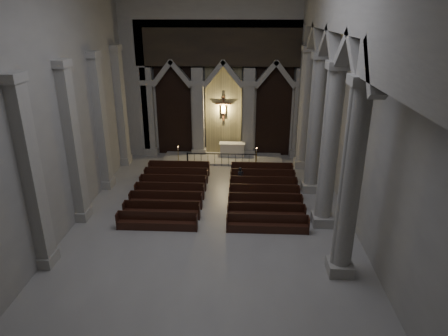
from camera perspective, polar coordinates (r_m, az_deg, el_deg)
name	(u,v)px	position (r m, az deg, el deg)	size (l,w,h in m)	color
room	(209,75)	(16.67, -2.19, 13.09)	(24.00, 24.10, 12.00)	#9E9C96
sanctuary_wall	(223,64)	(28.21, -0.11, 14.60)	(14.00, 0.77, 12.00)	#AAA79E
right_arcade	(339,66)	(18.35, 16.09, 13.80)	(1.00, 24.00, 12.00)	#AAA79E
left_pilasters	(89,135)	(22.40, -18.78, 4.50)	(0.60, 13.00, 8.03)	#AAA79E
sanctuary_step	(223,159)	(28.85, -0.20, 1.37)	(8.50, 2.60, 0.15)	#AAA79E
altar	(232,149)	(29.13, 1.18, 2.71)	(1.86, 0.75, 0.95)	beige
altar_rail	(222,158)	(27.43, -0.34, 1.50)	(4.82, 0.09, 0.95)	black
candle_stand_left	(179,161)	(27.73, -6.52, 1.05)	(0.24, 0.24, 1.43)	#B79338
candle_stand_right	(256,163)	(27.21, 4.60, 0.76)	(0.25, 0.25, 1.49)	#B79338
pews	(217,194)	(22.82, -1.05, -3.76)	(9.39, 7.47, 0.89)	black
worshipper	(240,176)	(24.50, 2.36, -1.19)	(0.42, 0.28, 1.15)	black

